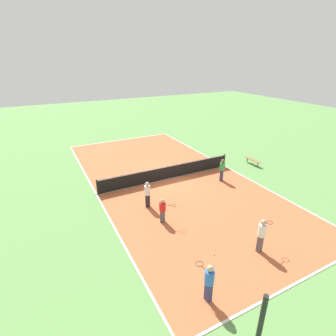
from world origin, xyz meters
TOP-DOWN VIEW (x-y plane):
  - ground_plane at (0.00, 0.00)m, footprint 80.00×80.00m
  - court_surface at (0.00, 0.00)m, footprint 10.84×22.39m
  - tennis_net at (0.00, 0.00)m, footprint 10.64×0.10m
  - bench at (-7.71, 0.76)m, footprint 0.36×1.53m
  - player_coach_red at (2.80, 4.79)m, footprint 0.95×0.82m
  - player_near_blue at (3.55, 10.12)m, footprint 0.41×0.96m
  - player_near_white at (-0.19, 9.01)m, footprint 0.98×0.54m
  - player_far_white at (2.91, 2.94)m, footprint 0.51×0.51m
  - player_far_green at (-3.36, 2.08)m, footprint 0.50×0.50m
  - tennis_ball_far_baseline at (-0.86, -2.29)m, footprint 0.07×0.07m
  - tennis_ball_midcourt at (1.54, -0.21)m, footprint 0.07×0.07m
  - tennis_ball_right_alley at (1.88, 8.26)m, footprint 0.07×0.07m

SIDE VIEW (x-z plane):
  - ground_plane at x=0.00m, z-range 0.00..0.00m
  - court_surface at x=0.00m, z-range 0.00..0.02m
  - tennis_ball_far_baseline at x=-0.86m, z-range 0.02..0.09m
  - tennis_ball_midcourt at x=1.54m, z-range 0.02..0.09m
  - tennis_ball_right_alley at x=1.88m, z-range 0.02..0.09m
  - bench at x=-7.71m, z-range 0.16..0.61m
  - tennis_net at x=0.00m, z-range 0.03..1.12m
  - player_coach_red at x=2.80m, z-range 0.11..1.55m
  - player_far_white at x=2.91m, z-range 0.14..1.81m
  - player_near_blue at x=3.55m, z-range 0.15..1.82m
  - player_far_green at x=-3.36m, z-range 0.14..1.83m
  - player_near_white at x=-0.19m, z-range 0.16..1.90m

